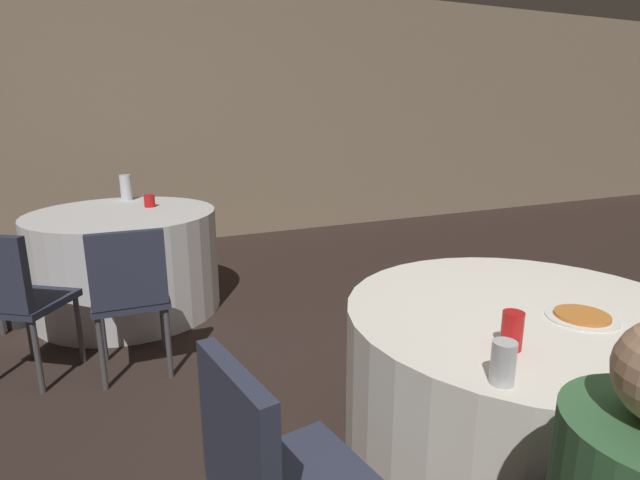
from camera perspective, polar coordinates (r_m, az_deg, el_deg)
name	(u,v)px	position (r m, az deg, el deg)	size (l,w,h in m)	color
wall_back	(224,115)	(5.88, -10.90, 13.86)	(16.00, 0.06, 2.80)	gray
table_near	(518,398)	(2.18, 21.68, -16.47)	(1.34, 1.34, 0.75)	white
table_far	(127,261)	(3.96, -21.24, -2.29)	(1.32, 1.32, 0.75)	white
chair_near_west	(271,472)	(1.47, -5.67, -24.90)	(0.46, 0.46, 0.86)	#2D3347
chair_far_south	(130,289)	(2.89, -20.92, -5.21)	(0.41, 0.42, 0.86)	#2D3347
chair_far_southwest	(12,293)	(3.11, -31.76, -5.14)	(0.56, 0.56, 0.86)	#2D3347
pizza_plate_near	(582,316)	(2.01, 27.76, -7.73)	(0.24, 0.24, 0.02)	white
soda_can_silver	(503,363)	(1.46, 20.20, -13.03)	(0.07, 0.07, 0.12)	silver
soda_can_red	(512,331)	(1.66, 21.10, -9.65)	(0.07, 0.07, 0.12)	red
bottle_far	(126,188)	(4.35, -21.30, 5.61)	(0.09, 0.09, 0.21)	silver
cup_far	(150,201)	(3.99, -18.90, 4.24)	(0.08, 0.08, 0.09)	red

